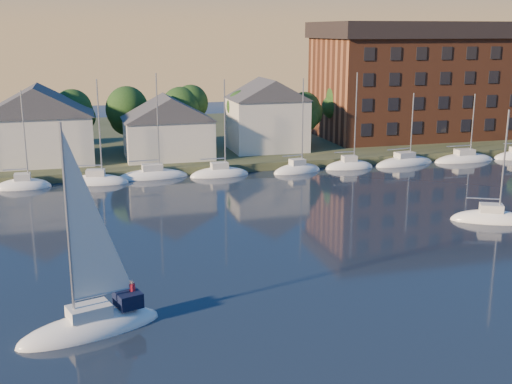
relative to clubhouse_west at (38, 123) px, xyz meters
name	(u,v)px	position (x,y,z in m)	size (l,w,h in m)	color
ground	(444,379)	(22.00, -58.00, -5.93)	(260.00, 260.00, 0.00)	black
shoreline_land	(191,141)	(22.00, 17.00, -5.93)	(160.00, 50.00, 2.00)	#364025
wooden_dock	(222,170)	(22.00, -6.00, -5.93)	(120.00, 3.00, 1.00)	brown
clubhouse_west	(38,123)	(0.00, 0.00, 0.00)	(13.65, 9.45, 9.64)	white
clubhouse_centre	(168,126)	(16.00, -1.00, -0.80)	(11.55, 8.40, 8.08)	white
clubhouse_east	(267,114)	(30.00, 1.00, 0.07)	(10.50, 8.40, 9.80)	white
condo_block	(417,79)	(56.00, 6.95, 3.86)	(31.00, 17.00, 17.40)	brown
tree_line	(218,103)	(24.00, 5.00, 1.24)	(93.40, 5.40, 8.90)	#39281A
moored_fleet	(259,172)	(26.00, -9.00, -5.83)	(95.50, 2.40, 12.05)	white
hero_sailboat	(92,322)	(4.97, -47.71, -5.36)	(9.03, 5.20, 13.52)	white
drifting_sailboat_right	(490,220)	(41.09, -34.58, -5.84)	(7.53, 5.35, 11.46)	white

